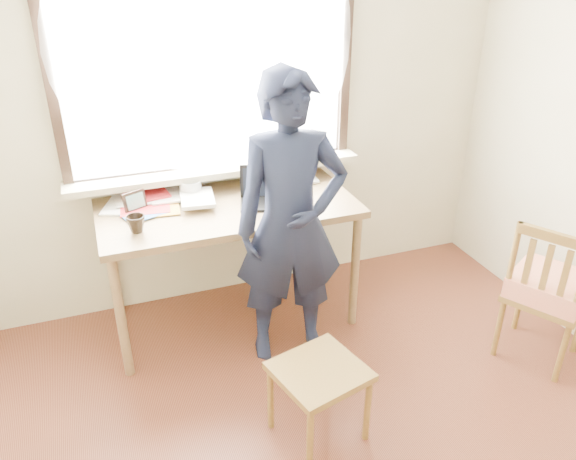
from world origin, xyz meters
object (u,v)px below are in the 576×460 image
object	(u,v)px
side_chair	(548,288)
work_chair	(319,379)
person	(291,224)
laptop	(266,194)
mug_dark	(136,224)
mug_white	(191,189)
desk	(228,217)

from	to	relation	value
side_chair	work_chair	bearing A→B (deg)	-175.60
person	laptop	bearing A→B (deg)	101.08
mug_dark	work_chair	xyz separation A→B (m)	(0.69, -0.93, -0.51)
side_chair	mug_white	bearing A→B (deg)	146.35
desk	person	world-z (taller)	person
mug_white	mug_dark	xyz separation A→B (m)	(-0.37, -0.36, -0.01)
mug_white	side_chair	xyz separation A→B (m)	(1.77, -1.18, -0.40)
desk	mug_dark	xyz separation A→B (m)	(-0.55, -0.17, 0.13)
desk	person	distance (m)	0.50
laptop	side_chair	world-z (taller)	laptop
laptop	mug_dark	distance (m)	0.79
mug_dark	work_chair	world-z (taller)	mug_dark
mug_dark	side_chair	size ratio (longest dim) A/B	0.11
desk	mug_dark	world-z (taller)	mug_dark
work_chair	person	size ratio (longest dim) A/B	0.29
mug_white	person	xyz separation A→B (m)	(0.42, -0.61, -0.02)
mug_dark	person	size ratio (longest dim) A/B	0.06
work_chair	mug_dark	bearing A→B (deg)	126.56
laptop	work_chair	size ratio (longest dim) A/B	0.74
person	work_chair	bearing A→B (deg)	-90.34
laptop	mug_white	distance (m)	0.46
work_chair	mug_white	bearing A→B (deg)	103.86
mug_white	person	bearing A→B (deg)	-55.33
laptop	mug_white	size ratio (longest dim) A/B	2.71
desk	side_chair	bearing A→B (deg)	-31.85
laptop	mug_dark	xyz separation A→B (m)	(-0.78, -0.13, -0.00)
laptop	mug_dark	world-z (taller)	laptop
laptop	person	xyz separation A→B (m)	(0.02, -0.38, -0.02)
laptop	side_chair	distance (m)	1.71
side_chair	mug_dark	bearing A→B (deg)	159.10
desk	laptop	bearing A→B (deg)	-9.33
desk	side_chair	size ratio (longest dim) A/B	1.71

